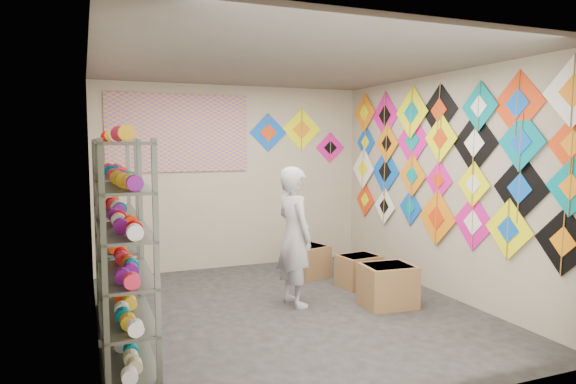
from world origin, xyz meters
name	(u,v)px	position (x,y,z in m)	size (l,w,h in m)	color
ground	(290,311)	(0.00, 0.00, 0.00)	(4.50, 4.50, 0.00)	black
room_walls	(290,163)	(0.00, 0.00, 1.64)	(4.50, 4.50, 4.50)	tan
shelf_rack_front	(126,256)	(-1.78, -0.85, 0.95)	(0.40, 1.10, 1.90)	#4C5147
shelf_rack_back	(116,230)	(-1.78, 0.45, 0.95)	(0.40, 1.10, 1.90)	#4C5147
string_spools	(120,231)	(-1.78, -0.20, 1.05)	(0.12, 2.36, 0.12)	#E72346
kite_wall_display	(442,159)	(1.98, -0.05, 1.66)	(0.06, 4.30, 2.07)	black
back_wall_kites	(298,135)	(1.03, 2.24, 1.98)	(1.60, 0.02, 0.86)	blue
poster	(179,133)	(-0.80, 2.23, 2.00)	(2.00, 0.01, 1.10)	purple
shopkeeper	(294,236)	(0.14, 0.20, 0.80)	(0.45, 0.63, 1.60)	beige
carton_a	(388,285)	(1.11, -0.24, 0.24)	(0.57, 0.48, 0.48)	#956641
carton_b	(359,271)	(1.21, 0.59, 0.20)	(0.50, 0.41, 0.41)	#956641
carton_c	(308,261)	(0.79, 1.29, 0.22)	(0.46, 0.51, 0.44)	#956641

